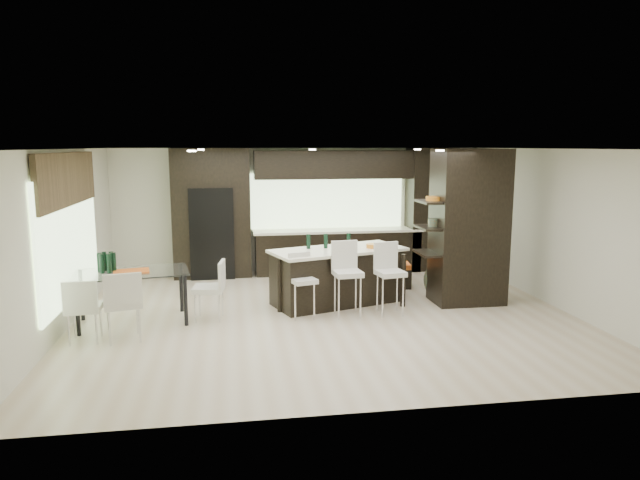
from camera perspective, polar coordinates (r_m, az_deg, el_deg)
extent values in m
plane|color=beige|center=(9.46, 0.57, -7.48)|extent=(8.00, 8.00, 0.00)
cube|color=beige|center=(12.60, -2.05, 3.03)|extent=(8.00, 0.02, 2.70)
cube|color=beige|center=(9.38, -24.29, -0.01)|extent=(0.02, 7.00, 2.70)
cube|color=beige|center=(10.58, 22.49, 1.09)|extent=(0.02, 7.00, 2.70)
cube|color=white|center=(9.05, 0.60, 9.10)|extent=(8.00, 7.00, 0.02)
cube|color=#B2D199|center=(9.56, -23.75, 0.19)|extent=(0.04, 3.20, 1.90)
cube|color=#B2D199|center=(12.62, 0.68, 3.97)|extent=(3.40, 0.04, 1.20)
cube|color=brown|center=(9.46, -23.94, 5.58)|extent=(0.08, 3.00, 0.80)
cube|color=white|center=(9.30, 0.34, 8.99)|extent=(4.00, 3.00, 0.02)
cube|color=black|center=(12.34, 0.45, 2.91)|extent=(6.80, 0.68, 2.70)
cube|color=black|center=(12.19, -10.72, 0.76)|extent=(0.90, 0.68, 1.90)
cube|color=black|center=(10.28, 14.65, 1.29)|extent=(1.20, 0.80, 2.70)
cube|color=black|center=(10.05, 1.82, -3.61)|extent=(2.53, 1.68, 0.97)
cube|color=beige|center=(9.20, -1.66, -5.24)|extent=(0.46, 0.46, 0.85)
cube|color=beige|center=(9.27, 2.77, -4.69)|extent=(0.47, 0.47, 0.99)
cube|color=beige|center=(9.44, 7.03, -4.58)|extent=(0.49, 0.49, 0.95)
cube|color=black|center=(11.28, 5.85, -3.51)|extent=(1.29, 0.63, 0.47)
cube|color=white|center=(9.41, -18.21, -5.47)|extent=(1.83, 1.22, 0.82)
cube|color=beige|center=(8.62, -19.09, -6.45)|extent=(0.61, 0.61, 0.94)
cube|color=beige|center=(8.76, -22.49, -6.70)|extent=(0.48, 0.48, 0.85)
cube|color=beige|center=(9.28, -11.06, -5.19)|extent=(0.53, 0.53, 0.88)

